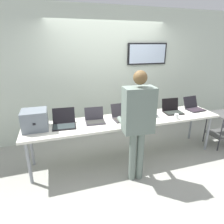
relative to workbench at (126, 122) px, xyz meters
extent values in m
cube|color=#9A9B91|center=(0.00, 0.00, -0.75)|extent=(8.00, 8.00, 0.04)
cube|color=silver|center=(0.00, 1.13, 0.66)|extent=(8.00, 0.06, 2.78)
cube|color=black|center=(0.90, 1.08, 1.11)|extent=(0.94, 0.05, 0.46)
cube|color=silver|center=(0.90, 1.06, 1.11)|extent=(0.88, 0.02, 0.40)
cube|color=silver|center=(0.00, 0.00, 0.03)|extent=(3.52, 0.70, 0.04)
cylinder|color=gray|center=(-1.66, -0.25, -0.36)|extent=(0.05, 0.05, 0.73)
cylinder|color=gray|center=(1.66, -0.25, -0.36)|extent=(0.05, 0.05, 0.73)
cylinder|color=gray|center=(-1.66, 0.25, -0.36)|extent=(0.05, 0.05, 0.73)
cylinder|color=gray|center=(1.66, 0.25, -0.36)|extent=(0.05, 0.05, 0.73)
cube|color=slate|center=(-1.52, 0.05, 0.20)|extent=(0.38, 0.35, 0.32)
cube|color=black|center=(-1.52, -0.13, 0.20)|extent=(0.04, 0.01, 0.03)
cube|color=black|center=(-1.09, -0.01, 0.06)|extent=(0.39, 0.29, 0.02)
cube|color=#273031|center=(-1.09, -0.02, 0.07)|extent=(0.36, 0.24, 0.00)
cube|color=black|center=(-1.07, 0.18, 0.18)|extent=(0.38, 0.16, 0.23)
cube|color=#28532F|center=(-1.07, 0.19, 0.18)|extent=(0.35, 0.14, 0.21)
cube|color=#3C3841|center=(-0.56, 0.01, 0.06)|extent=(0.34, 0.24, 0.02)
cube|color=#2E2E2C|center=(-0.57, 0.00, 0.07)|extent=(0.31, 0.19, 0.00)
cube|color=#3C3841|center=(-0.56, 0.14, 0.17)|extent=(0.33, 0.08, 0.22)
cube|color=silver|center=(-0.56, 0.15, 0.17)|extent=(0.30, 0.07, 0.19)
cube|color=#38343B|center=(-0.06, -0.01, 0.06)|extent=(0.34, 0.26, 0.02)
cube|color=#34312E|center=(-0.06, -0.02, 0.07)|extent=(0.31, 0.20, 0.00)
cube|color=#38343B|center=(-0.07, 0.16, 0.18)|extent=(0.33, 0.10, 0.23)
cube|color=#29523F|center=(-0.07, 0.16, 0.18)|extent=(0.31, 0.09, 0.20)
cube|color=#ADB3B4|center=(0.46, 0.01, 0.06)|extent=(0.33, 0.24, 0.02)
cube|color=#2B2E2D|center=(0.46, -0.01, 0.07)|extent=(0.30, 0.19, 0.00)
cube|color=#ADB3B4|center=(0.47, 0.15, 0.17)|extent=(0.33, 0.10, 0.21)
cube|color=silver|center=(0.47, 0.15, 0.17)|extent=(0.30, 0.08, 0.18)
cube|color=black|center=(0.99, 0.01, 0.06)|extent=(0.37, 0.27, 0.02)
cube|color=#2A302C|center=(0.99, 0.00, 0.07)|extent=(0.33, 0.22, 0.00)
cube|color=black|center=(1.00, 0.16, 0.18)|extent=(0.35, 0.09, 0.24)
cube|color=#275C40|center=(1.00, 0.17, 0.18)|extent=(0.32, 0.07, 0.21)
cube|color=#262329|center=(1.52, 0.02, 0.06)|extent=(0.35, 0.27, 0.02)
cube|color=#322831|center=(1.53, 0.01, 0.07)|extent=(0.32, 0.22, 0.00)
cube|color=#262329|center=(1.51, 0.19, 0.18)|extent=(0.34, 0.13, 0.23)
cube|color=white|center=(1.51, 0.19, 0.18)|extent=(0.31, 0.11, 0.20)
cylinder|color=slate|center=(-0.13, -0.62, -0.31)|extent=(0.12, 0.12, 0.84)
cylinder|color=slate|center=(-0.01, -0.64, -0.31)|extent=(0.12, 0.12, 0.84)
cube|color=slate|center=(-0.07, -0.63, 0.44)|extent=(0.46, 0.30, 0.66)
sphere|color=brown|center=(-0.07, -0.63, 0.90)|extent=(0.19, 0.19, 0.19)
cylinder|color=slate|center=(-0.21, -0.33, 0.16)|extent=(0.10, 0.32, 0.07)
cylinder|color=slate|center=(0.12, -0.36, 0.16)|extent=(0.10, 0.32, 0.07)
cylinder|color=white|center=(0.87, -0.25, 0.09)|extent=(0.07, 0.07, 0.09)
cube|color=white|center=(0.16, -0.17, 0.05)|extent=(0.29, 0.35, 0.00)
cube|color=#4D4D4D|center=(2.12, -0.18, -0.48)|extent=(0.53, 0.42, 0.03)
cylinder|color=#333338|center=(1.86, -0.38, -0.37)|extent=(0.02, 0.02, 0.72)
cylinder|color=#333338|center=(1.86, 0.02, -0.37)|extent=(0.02, 0.02, 0.72)
cylinder|color=#333338|center=(2.38, 0.02, -0.37)|extent=(0.02, 0.02, 0.72)
camera|label=1|loc=(-1.19, -2.93, 1.34)|focal=30.39mm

